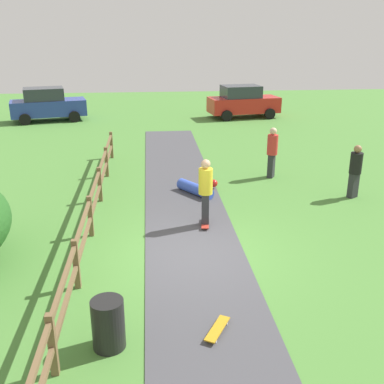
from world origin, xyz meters
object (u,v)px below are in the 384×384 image
skater_fallen (197,188)px  skateboard_loose (217,329)px  bystander_black (355,169)px  trash_bin (108,324)px  bystander_red (272,150)px  skater_riding (206,189)px  parked_car_blue (47,104)px  parked_car_red (243,102)px

skater_fallen → skateboard_loose: (-0.39, -7.29, -0.11)m
skater_fallen → bystander_black: bearing=-8.8°
trash_bin → bystander_red: bystander_red is taller
trash_bin → bystander_red: bearing=60.2°
skater_riding → skater_fallen: size_ratio=1.35×
bystander_red → parked_car_blue: size_ratio=0.41×
skater_fallen → bystander_red: 3.38m
skater_fallen → skater_riding: bearing=-90.7°
skater_fallen → skateboard_loose: 7.30m
skater_fallen → skateboard_loose: bearing=-93.0°
parked_car_red → skateboard_loose: bearing=-102.5°
parked_car_blue → skateboard_loose: bearing=-71.4°
parked_car_blue → bystander_red: bearing=-49.1°
skater_riding → parked_car_blue: parked_car_blue is taller
trash_bin → skateboard_loose: size_ratio=1.13×
trash_bin → parked_car_red: bearing=72.7°
skater_riding → bystander_red: size_ratio=1.02×
parked_car_blue → skater_fallen: bearing=-61.2°
trash_bin → skater_riding: (2.25, 4.90, 0.62)m
skater_riding → bystander_black: bearing=19.8°
skateboard_loose → bystander_red: bearing=69.7°
parked_car_red → bystander_red: bearing=-96.4°
skater_riding → bystander_red: (2.92, 4.13, -0.05)m
bystander_red → parked_car_red: size_ratio=0.42×
trash_bin → skater_fallen: 7.81m
parked_car_red → parked_car_blue: size_ratio=0.98×
bystander_black → bystander_red: 3.12m
bystander_red → skater_fallen: bearing=-151.7°
skater_fallen → bystander_black: (4.97, -0.77, 0.75)m
bystander_red → skateboard_loose: bearing=-110.3°
skateboard_loose → parked_car_red: size_ratio=0.18×
bystander_red → parked_car_blue: parked_car_blue is taller
skater_fallen → parked_car_blue: size_ratio=0.31×
bystander_red → parked_car_red: bearing=83.6°
bystander_black → skateboard_loose: bearing=-129.4°
bystander_black → parked_car_blue: (-12.31, 14.14, 0.01)m
trash_bin → skater_fallen: size_ratio=0.64×
parked_car_blue → skater_riding: bearing=-65.4°
trash_bin → skater_riding: skater_riding is taller
trash_bin → parked_car_blue: parked_car_blue is taller
trash_bin → bystander_black: bystander_black is taller
bystander_red → skater_riding: bearing=-125.3°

